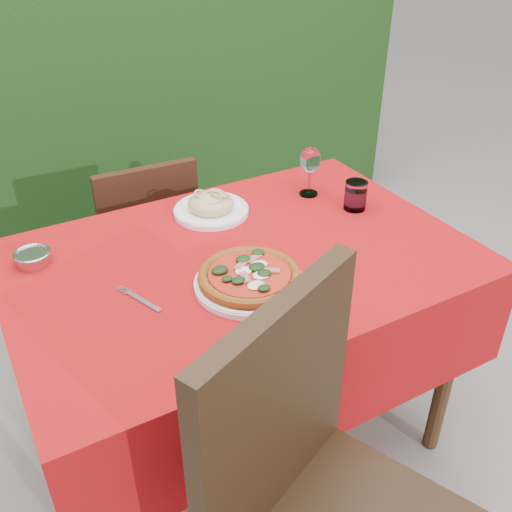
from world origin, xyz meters
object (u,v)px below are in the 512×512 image
wine_glass (310,162)px  pasta_plate (211,207)px  fork (143,301)px  steel_ramekin (33,259)px  chair_near (321,500)px  water_glass (355,197)px  chair_far (147,243)px  pizza_plate (250,278)px

wine_glass → pasta_plate: bearing=173.4°
fork → steel_ramekin: steel_ramekin is taller
pasta_plate → fork: bearing=-136.0°
pasta_plate → steel_ramekin: (-0.54, -0.02, -0.01)m
chair_near → wine_glass: 1.06m
wine_glass → steel_ramekin: 0.89m
water_glass → steel_ramekin: bearing=169.9°
chair_far → water_glass: water_glass is taller
pasta_plate → water_glass: water_glass is taller
chair_near → fork: size_ratio=6.16×
chair_near → pizza_plate: chair_near is taller
pasta_plate → wine_glass: wine_glass is taller
pasta_plate → water_glass: 0.45m
pasta_plate → steel_ramekin: bearing=-177.4°
steel_ramekin → chair_far: bearing=43.1°
pizza_plate → wine_glass: wine_glass is taller
pizza_plate → fork: bearing=165.0°
chair_near → steel_ramekin: chair_near is taller
pizza_plate → fork: pizza_plate is taller
fork → steel_ramekin: 0.37m
pizza_plate → pasta_plate: pasta_plate is taller
water_glass → wine_glass: size_ratio=0.55×
chair_far → pasta_plate: size_ratio=3.46×
wine_glass → pizza_plate: bearing=-139.5°
chair_far → pizza_plate: 0.85m
water_glass → pizza_plate: bearing=-157.2°
chair_near → water_glass: bearing=25.8°
chair_far → steel_ramekin: chair_far is taller
pizza_plate → water_glass: 0.54m
pasta_plate → water_glass: bearing=-25.4°
chair_far → pizza_plate: (0.01, -0.79, 0.31)m
pasta_plate → steel_ramekin: 0.54m
steel_ramekin → pasta_plate: bearing=2.6°
chair_near → wine_glass: bearing=34.5°
chair_near → water_glass: size_ratio=11.03×
wine_glass → fork: wine_glass is taller
pizza_plate → water_glass: water_glass is taller
chair_far → steel_ramekin: bearing=45.5°
pizza_plate → steel_ramekin: size_ratio=3.16×
wine_glass → fork: size_ratio=1.02×
chair_near → steel_ramekin: bearing=87.8°
chair_far → fork: 0.82m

